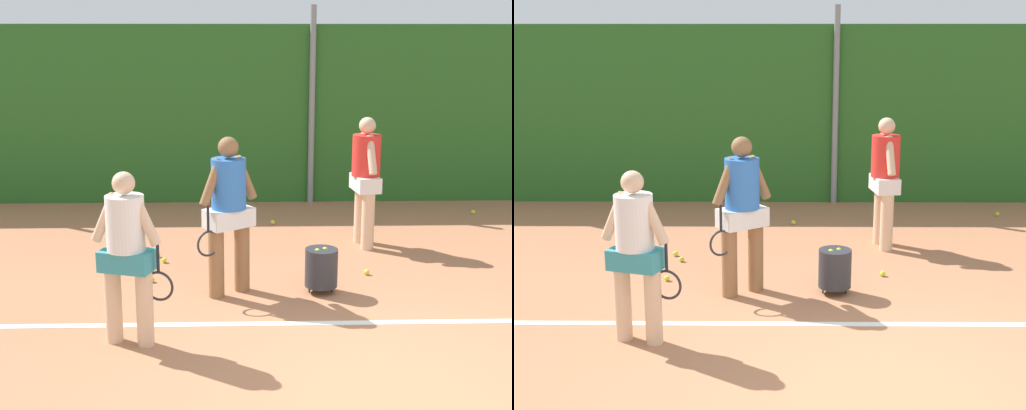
# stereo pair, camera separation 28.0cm
# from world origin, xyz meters

# --- Properties ---
(ground_plane) EXTENTS (31.81, 31.81, 0.00)m
(ground_plane) POSITION_xyz_m (0.00, 1.97, 0.00)
(ground_plane) COLOR #B2704C
(hedge_fence_backdrop) EXTENTS (20.67, 0.25, 2.95)m
(hedge_fence_backdrop) POSITION_xyz_m (0.00, 6.70, 1.47)
(hedge_fence_backdrop) COLOR #286023
(hedge_fence_backdrop) RESTS_ON ground_plane
(fence_post_center) EXTENTS (0.10, 0.10, 3.24)m
(fence_post_center) POSITION_xyz_m (0.00, 6.52, 1.62)
(fence_post_center) COLOR gray
(fence_post_center) RESTS_ON ground_plane
(court_baseline_paint) EXTENTS (15.11, 0.10, 0.01)m
(court_baseline_paint) POSITION_xyz_m (0.00, 1.36, 0.00)
(court_baseline_paint) COLOR white
(court_baseline_paint) RESTS_ON ground_plane
(player_foreground_near) EXTENTS (0.75, 0.40, 1.61)m
(player_foreground_near) POSITION_xyz_m (-2.23, 0.96, 0.90)
(player_foreground_near) COLOR beige
(player_foreground_near) RESTS_ON ground_plane
(player_midcourt) EXTENTS (0.65, 0.57, 1.73)m
(player_midcourt) POSITION_xyz_m (-1.34, 2.22, 0.97)
(player_midcourt) COLOR #8C603D
(player_midcourt) RESTS_ON ground_plane
(player_backcourt_far) EXTENTS (0.37, 0.72, 1.73)m
(player_backcourt_far) POSITION_xyz_m (0.46, 3.99, 0.97)
(player_backcourt_far) COLOR beige
(player_backcourt_far) RESTS_ON ground_plane
(ball_hopper) EXTENTS (0.36, 0.36, 0.51)m
(ball_hopper) POSITION_xyz_m (-0.33, 2.22, 0.29)
(ball_hopper) COLOR #2D2D33
(ball_hopper) RESTS_ON ground_plane
(tennis_ball_2) EXTENTS (0.07, 0.07, 0.07)m
(tennis_ball_2) POSITION_xyz_m (2.51, 5.64, 0.03)
(tennis_ball_2) COLOR #CCDB33
(tennis_ball_2) RESTS_ON ground_plane
(tennis_ball_3) EXTENTS (0.07, 0.07, 0.07)m
(tennis_ball_3) POSITION_xyz_m (0.29, 2.79, 0.03)
(tennis_ball_3) COLOR #CCDB33
(tennis_ball_3) RESTS_ON ground_plane
(tennis_ball_4) EXTENTS (0.07, 0.07, 0.07)m
(tennis_ball_4) POSITION_xyz_m (-2.16, 3.31, 0.03)
(tennis_ball_4) COLOR #CCDB33
(tennis_ball_4) RESTS_ON ground_plane
(tennis_ball_5) EXTENTS (0.07, 0.07, 0.07)m
(tennis_ball_5) POSITION_xyz_m (-1.50, 5.58, 0.03)
(tennis_ball_5) COLOR #CCDB33
(tennis_ball_5) RESTS_ON ground_plane
(tennis_ball_7) EXTENTS (0.07, 0.07, 0.07)m
(tennis_ball_7) POSITION_xyz_m (-2.71, 2.92, 0.03)
(tennis_ball_7) COLOR #CCDB33
(tennis_ball_7) RESTS_ON ground_plane
(tennis_ball_8) EXTENTS (0.07, 0.07, 0.07)m
(tennis_ball_8) POSITION_xyz_m (-2.23, 2.60, 0.03)
(tennis_ball_8) COLOR #CCDB33
(tennis_ball_8) RESTS_ON ground_plane
(tennis_ball_9) EXTENTS (0.07, 0.07, 0.07)m
(tennis_ball_9) POSITION_xyz_m (-2.27, 3.54, 0.03)
(tennis_ball_9) COLOR #CCDB33
(tennis_ball_9) RESTS_ON ground_plane
(tennis_ball_10) EXTENTS (0.07, 0.07, 0.07)m
(tennis_ball_10) POSITION_xyz_m (-0.71, 5.11, 0.03)
(tennis_ball_10) COLOR #CCDB33
(tennis_ball_10) RESTS_ON ground_plane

